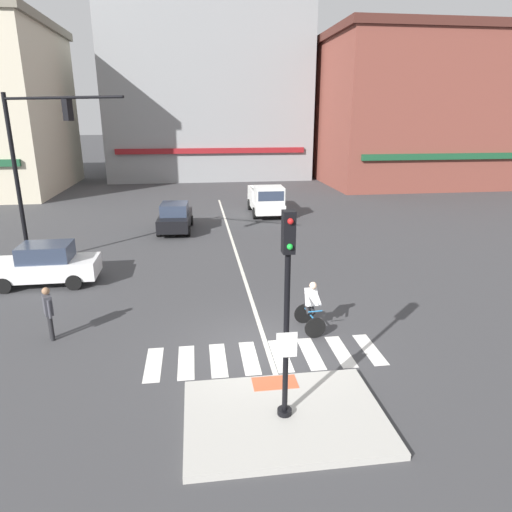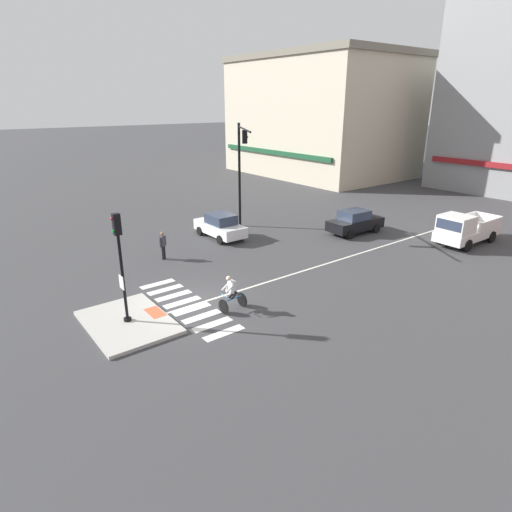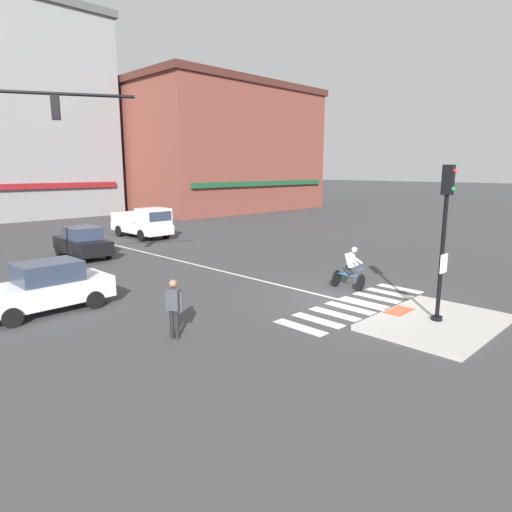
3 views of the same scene
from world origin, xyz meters
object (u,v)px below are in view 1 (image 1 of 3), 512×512
signal_pole (287,299)px  car_white_cross_left (45,264)px  car_black_westbound_distant (175,217)px  pickup_truck_white_eastbound_distant (266,201)px  cyclist (311,305)px  pedestrian_at_curb_left (48,309)px  traffic_light_mast (33,156)px

signal_pole → car_white_cross_left: (-7.74, 9.57, -2.08)m
car_black_westbound_distant → pickup_truck_white_eastbound_distant: pickup_truck_white_eastbound_distant is taller
car_white_cross_left → cyclist: cyclist is taller
signal_pole → pickup_truck_white_eastbound_distant: bearing=82.0°
pickup_truck_white_eastbound_distant → pedestrian_at_curb_left: size_ratio=3.07×
pickup_truck_white_eastbound_distant → cyclist: pickup_truck_white_eastbound_distant is taller
cyclist → pedestrian_at_curb_left: 7.81m
traffic_light_mast → cyclist: (9.93, -7.64, -3.94)m
traffic_light_mast → car_white_cross_left: traffic_light_mast is taller
signal_pole → pedestrian_at_curb_left: 7.95m
signal_pole → car_black_westbound_distant: 17.97m
car_white_cross_left → pedestrian_at_curb_left: 5.19m
traffic_light_mast → car_white_cross_left: size_ratio=1.78×
pickup_truck_white_eastbound_distant → pedestrian_at_curb_left: pickup_truck_white_eastbound_distant is taller
car_black_westbound_distant → pedestrian_at_curb_left: 13.37m
cyclist → car_white_cross_left: bearing=149.8°
signal_pole → car_white_cross_left: size_ratio=1.11×
signal_pole → cyclist: (1.62, 4.12, -2.02)m
traffic_light_mast → cyclist: 13.14m
car_black_westbound_distant → cyclist: size_ratio=2.50×
signal_pole → cyclist: signal_pole is taller
car_white_cross_left → traffic_light_mast: bearing=104.5°
traffic_light_mast → car_black_westbound_distant: bearing=47.4°
cyclist → pedestrian_at_curb_left: cyclist is taller
pedestrian_at_curb_left → cyclist: bearing=-3.8°
car_black_westbound_distant → pedestrian_at_curb_left: bearing=-104.0°
pedestrian_at_curb_left → car_black_westbound_distant: bearing=76.0°
pickup_truck_white_eastbound_distant → cyclist: bearing=-94.5°
traffic_light_mast → signal_pole: bearing=-54.8°
signal_pole → pedestrian_at_curb_left: (-6.17, 4.63, -1.91)m
pickup_truck_white_eastbound_distant → pedestrian_at_curb_left: 18.92m
signal_pole → traffic_light_mast: size_ratio=0.62×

